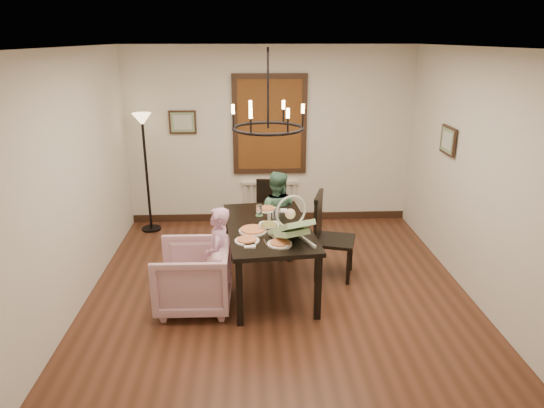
{
  "coord_description": "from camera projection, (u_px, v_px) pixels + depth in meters",
  "views": [
    {
      "loc": [
        -0.32,
        -5.08,
        2.9
      ],
      "look_at": [
        -0.07,
        0.26,
        1.05
      ],
      "focal_mm": 32.0,
      "sensor_mm": 36.0,
      "label": 1
    }
  ],
  "objects": [
    {
      "name": "room_shell",
      "position": [
        277.0,
        173.0,
        5.65
      ],
      "size": [
        4.51,
        5.0,
        2.81
      ],
      "color": "#532B1C",
      "rests_on": "ground"
    },
    {
      "name": "dining_table",
      "position": [
        268.0,
        233.0,
        5.72
      ],
      "size": [
        1.13,
        1.79,
        0.8
      ],
      "rotation": [
        0.0,
        0.0,
        0.1
      ],
      "color": "black",
      "rests_on": "room_shell"
    },
    {
      "name": "chair_far",
      "position": [
        270.0,
        216.0,
        6.89
      ],
      "size": [
        0.49,
        0.49,
        0.98
      ],
      "primitive_type": null,
      "rotation": [
        0.0,
        0.0,
        -0.15
      ],
      "color": "black",
      "rests_on": "room_shell"
    },
    {
      "name": "chair_right",
      "position": [
        335.0,
        236.0,
        6.05
      ],
      "size": [
        0.6,
        0.6,
        1.1
      ],
      "primitive_type": null,
      "rotation": [
        0.0,
        0.0,
        1.29
      ],
      "color": "black",
      "rests_on": "room_shell"
    },
    {
      "name": "armchair",
      "position": [
        193.0,
        277.0,
        5.38
      ],
      "size": [
        0.83,
        0.81,
        0.75
      ],
      "primitive_type": "imported",
      "rotation": [
        0.0,
        0.0,
        -1.58
      ],
      "color": "#C999AB",
      "rests_on": "room_shell"
    },
    {
      "name": "elderly_woman",
      "position": [
        219.0,
        266.0,
        5.4
      ],
      "size": [
        0.26,
        0.37,
        0.97
      ],
      "primitive_type": "imported",
      "rotation": [
        0.0,
        0.0,
        -1.65
      ],
      "color": "#D093B8",
      "rests_on": "room_shell"
    },
    {
      "name": "seated_man",
      "position": [
        276.0,
        222.0,
        6.59
      ],
      "size": [
        0.56,
        0.47,
        1.02
      ],
      "primitive_type": "imported",
      "rotation": [
        0.0,
        0.0,
        2.95
      ],
      "color": "#4B7E61",
      "rests_on": "room_shell"
    },
    {
      "name": "baby_bouncer",
      "position": [
        291.0,
        226.0,
        5.22
      ],
      "size": [
        0.56,
        0.64,
        0.35
      ],
      "primitive_type": null,
      "rotation": [
        0.0,
        0.0,
        0.4
      ],
      "color": "#A6D693",
      "rests_on": "dining_table"
    },
    {
      "name": "salad_bowl",
      "position": [
        269.0,
        226.0,
        5.59
      ],
      "size": [
        0.29,
        0.29,
        0.07
      ],
      "primitive_type": "imported",
      "color": "white",
      "rests_on": "dining_table"
    },
    {
      "name": "pizza_platter",
      "position": [
        253.0,
        230.0,
        5.51
      ],
      "size": [
        0.32,
        0.32,
        0.04
      ],
      "primitive_type": "cylinder",
      "color": "tan",
      "rests_on": "dining_table"
    },
    {
      "name": "drinking_glass",
      "position": [
        276.0,
        216.0,
        5.81
      ],
      "size": [
        0.06,
        0.06,
        0.13
      ],
      "primitive_type": "cylinder",
      "color": "silver",
      "rests_on": "dining_table"
    },
    {
      "name": "window_blinds",
      "position": [
        270.0,
        125.0,
        7.56
      ],
      "size": [
        1.0,
        0.03,
        1.4
      ],
      "primitive_type": "cube",
      "color": "brown",
      "rests_on": "room_shell"
    },
    {
      "name": "radiator",
      "position": [
        270.0,
        200.0,
        7.99
      ],
      "size": [
        0.92,
        0.12,
        0.62
      ],
      "primitive_type": null,
      "color": "silver",
      "rests_on": "room_shell"
    },
    {
      "name": "picture_back",
      "position": [
        183.0,
        122.0,
        7.49
      ],
      "size": [
        0.42,
        0.03,
        0.36
      ],
      "primitive_type": "cube",
      "color": "black",
      "rests_on": "room_shell"
    },
    {
      "name": "picture_right",
      "position": [
        448.0,
        140.0,
        6.17
      ],
      "size": [
        0.03,
        0.42,
        0.36
      ],
      "primitive_type": "cube",
      "rotation": [
        0.0,
        0.0,
        1.57
      ],
      "color": "black",
      "rests_on": "room_shell"
    },
    {
      "name": "floor_lamp",
      "position": [
        147.0,
        175.0,
        7.41
      ],
      "size": [
        0.3,
        0.3,
        1.8
      ],
      "primitive_type": null,
      "color": "black",
      "rests_on": "room_shell"
    },
    {
      "name": "chandelier",
      "position": [
        268.0,
        128.0,
        5.31
      ],
      "size": [
        0.8,
        0.8,
        0.04
      ],
      "primitive_type": "torus",
      "color": "black",
      "rests_on": "room_shell"
    }
  ]
}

